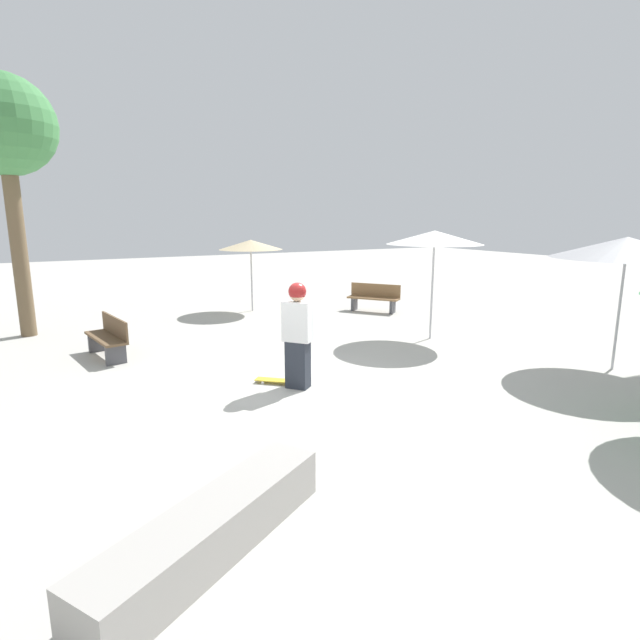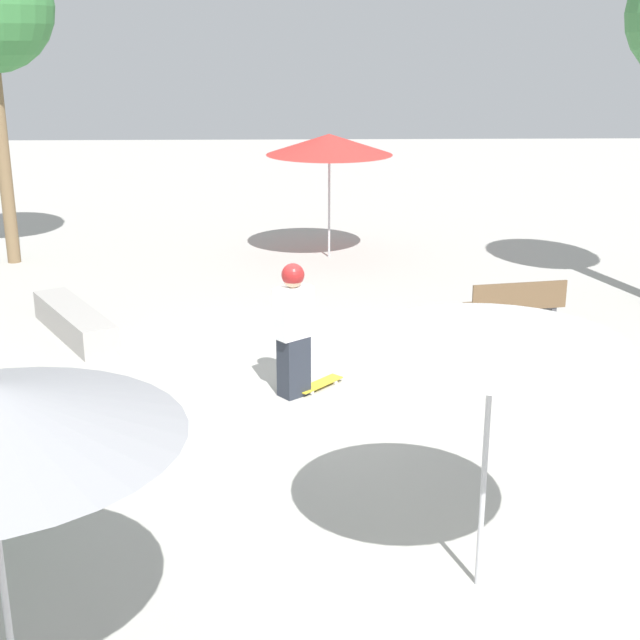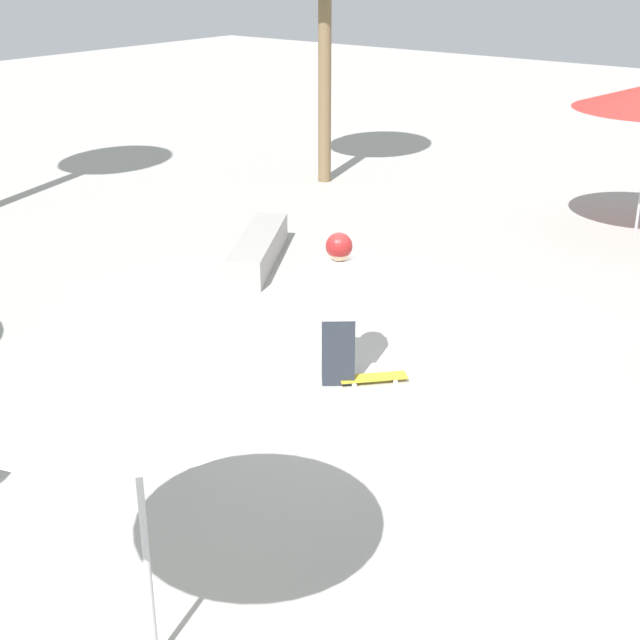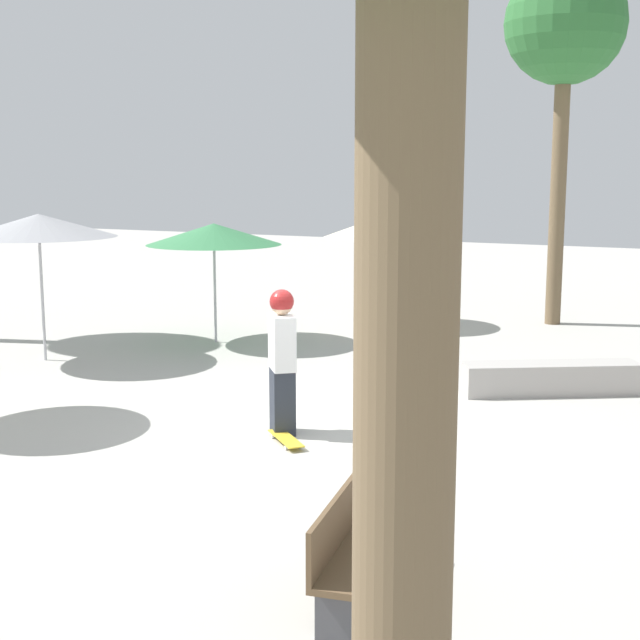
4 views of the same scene
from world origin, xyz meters
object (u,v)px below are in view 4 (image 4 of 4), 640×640
object	(u,v)px
skater_main	(282,357)
palm_tree_center_left	(565,30)
concrete_ledge	(551,378)
skateboard	(286,439)
bench_far	(357,548)
shade_umbrella_cream	(376,228)
shade_umbrella_green	(214,234)
shade_umbrella_grey	(39,226)

from	to	relation	value
skater_main	palm_tree_center_left	world-z (taller)	palm_tree_center_left
concrete_ledge	palm_tree_center_left	world-z (taller)	palm_tree_center_left
skateboard	bench_far	distance (m)	4.06
skater_main	shade_umbrella_cream	bearing A→B (deg)	155.23
skater_main	shade_umbrella_cream	size ratio (longest dim) A/B	0.80
shade_umbrella_green	shade_umbrella_cream	bearing A→B (deg)	-122.96
skater_main	concrete_ledge	distance (m)	4.44
concrete_ledge	shade_umbrella_cream	size ratio (longest dim) A/B	1.10
bench_far	shade_umbrella_grey	world-z (taller)	shade_umbrella_grey
concrete_ledge	shade_umbrella_grey	bearing A→B (deg)	10.41
skater_main	bench_far	world-z (taller)	skater_main
shade_umbrella_grey	palm_tree_center_left	world-z (taller)	palm_tree_center_left
skater_main	palm_tree_center_left	size ratio (longest dim) A/B	0.24
skater_main	bench_far	xyz separation A→B (m)	(-2.63, 3.60, -0.56)
shade_umbrella_green	shade_umbrella_grey	xyz separation A→B (m)	(1.76, 2.71, 0.26)
bench_far	shade_umbrella_green	world-z (taller)	shade_umbrella_green
shade_umbrella_cream	palm_tree_center_left	world-z (taller)	palm_tree_center_left
shade_umbrella_cream	shade_umbrella_grey	xyz separation A→B (m)	(3.77, 5.81, 0.26)
shade_umbrella_cream	bench_far	bearing A→B (deg)	112.20
skateboard	shade_umbrella_cream	xyz separation A→B (m)	(2.26, -8.15, 2.01)
skater_main	shade_umbrella_green	distance (m)	6.29
skater_main	bench_far	distance (m)	4.50
skateboard	palm_tree_center_left	distance (m)	11.75
skateboard	concrete_ledge	world-z (taller)	concrete_ledge
shade_umbrella_cream	shade_umbrella_grey	distance (m)	6.94
palm_tree_center_left	shade_umbrella_cream	bearing A→B (deg)	29.26
concrete_ledge	shade_umbrella_grey	world-z (taller)	shade_umbrella_grey
skater_main	shade_umbrella_grey	world-z (taller)	shade_umbrella_grey
skateboard	concrete_ledge	size ratio (longest dim) A/B	0.29
skater_main	skateboard	world-z (taller)	skater_main
palm_tree_center_left	shade_umbrella_grey	bearing A→B (deg)	47.22
skater_main	bench_far	bearing A→B (deg)	-3.24
palm_tree_center_left	shade_umbrella_green	bearing A→B (deg)	42.91
shade_umbrella_cream	concrete_ledge	bearing A→B (deg)	137.16
skater_main	shade_umbrella_green	size ratio (longest dim) A/B	0.71
skater_main	shade_umbrella_cream	distance (m)	8.14
bench_far	shade_umbrella_grey	size ratio (longest dim) A/B	0.63
shade_umbrella_cream	palm_tree_center_left	distance (m)	5.55
skateboard	shade_umbrella_grey	distance (m)	6.86
concrete_ledge	shade_umbrella_green	world-z (taller)	shade_umbrella_green
bench_far	shade_umbrella_grey	xyz separation A→B (m)	(8.43, -5.60, 1.91)
skateboard	concrete_ledge	xyz separation A→B (m)	(-2.35, -3.88, 0.17)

